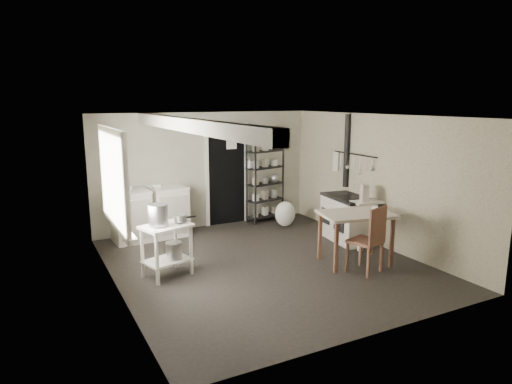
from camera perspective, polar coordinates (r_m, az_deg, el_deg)
name	(u,v)px	position (r m, az deg, el deg)	size (l,w,h in m)	color
floor	(265,264)	(7.28, 1.10, -8.94)	(5.00, 5.00, 0.00)	black
ceiling	(265,116)	(6.83, 1.17, 9.47)	(5.00, 5.00, 0.00)	silver
wall_back	(206,170)	(9.20, -6.32, 2.72)	(4.50, 0.02, 2.30)	#AFAB95
wall_front	(378,234)	(4.98, 15.06, -5.13)	(4.50, 0.02, 2.30)	#AFAB95
wall_left	(114,208)	(6.24, -17.36, -1.93)	(0.02, 5.00, 2.30)	#AFAB95
wall_right	(378,180)	(8.26, 14.99, 1.40)	(0.02, 5.00, 2.30)	#AFAB95
window	(112,179)	(6.37, -17.60, 1.54)	(0.12, 1.76, 1.28)	white
doorway	(227,176)	(9.37, -3.67, 2.00)	(0.96, 0.10, 2.08)	white
ceiling_beam	(188,125)	(6.35, -8.49, 8.29)	(0.18, 5.00, 0.18)	white
wallpaper_panel	(377,181)	(8.25, 14.93, 1.40)	(0.01, 5.00, 2.30)	#B9B296
utensil_rail	(354,154)	(8.61, 12.14, 4.62)	(0.06, 1.20, 0.44)	#B9B9BB
prep_table	(167,250)	(6.79, -11.08, -7.12)	(0.68, 0.48, 0.77)	white
stockpot	(158,215)	(6.60, -12.16, -2.80)	(0.28, 0.28, 0.30)	#B9B9BB
saucepan	(180,218)	(6.72, -9.46, -3.25)	(0.18, 0.18, 0.10)	#B9B9BB
bucket	(174,251)	(6.78, -10.24, -7.24)	(0.23, 0.23, 0.26)	#B9B9BB
base_cabinets	(150,214)	(8.67, -13.08, -2.70)	(1.43, 0.61, 0.94)	silver
mixing_bowl	(157,188)	(8.57, -12.30, 0.54)	(0.26, 0.26, 0.06)	white
counter_cup	(129,190)	(8.39, -15.64, 0.27)	(0.13, 0.13, 0.10)	white
shelf_rack	(265,177)	(9.58, 1.15, 1.93)	(0.82, 0.32, 1.72)	black
shelf_jar	(249,157)	(9.39, -0.83, 4.36)	(0.09, 0.10, 0.21)	white
storage_box_a	(253,126)	(9.33, -0.32, 8.22)	(0.31, 0.27, 0.21)	beige
storage_box_b	(272,127)	(9.50, 2.06, 8.15)	(0.27, 0.25, 0.18)	beige
stove	(347,217)	(8.48, 11.35, -3.08)	(0.58, 1.04, 0.82)	silver
stovepipe	(347,151)	(8.79, 11.29, 5.05)	(0.12, 0.12, 1.49)	black
side_ledge	(366,223)	(8.15, 13.58, -3.85)	(0.54, 0.29, 0.83)	white
oats_box	(365,191)	(8.00, 13.43, 0.13)	(0.12, 0.19, 0.29)	beige
work_table	(355,240)	(7.35, 12.28, -5.89)	(1.08, 0.76, 0.82)	beige
table_cup	(374,214)	(7.29, 14.56, -2.63)	(0.11, 0.11, 0.10)	white
chair	(365,241)	(6.99, 13.47, -5.93)	(0.42, 0.44, 1.02)	brown
flour_sack	(285,215)	(9.32, 3.67, -2.83)	(0.43, 0.36, 0.51)	white
floor_crock	(360,246)	(8.05, 12.90, -6.64)	(0.11, 0.11, 0.14)	white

